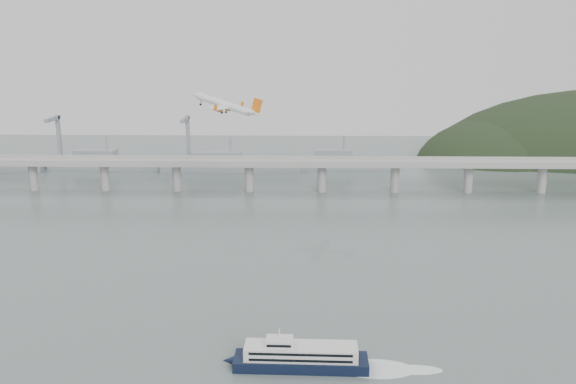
{
  "coord_description": "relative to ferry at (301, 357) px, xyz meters",
  "views": [
    {
      "loc": [
        5.84,
        -207.75,
        102.15
      ],
      "look_at": [
        0.0,
        55.0,
        36.0
      ],
      "focal_mm": 38.0,
      "sensor_mm": 36.0,
      "label": 1
    }
  ],
  "objects": [
    {
      "name": "distant_fleet",
      "position": [
        -161.41,
        297.19,
        2.61
      ],
      "size": [
        453.0,
        60.9,
        40.0
      ],
      "color": "gray",
      "rests_on": "ground"
    },
    {
      "name": "bridge",
      "position": [
        -7.2,
        232.11,
        14.03
      ],
      "size": [
        800.0,
        22.0,
        23.9
      ],
      "color": "#989896",
      "rests_on": "ground"
    },
    {
      "name": "airliner",
      "position": [
        -39.45,
        139.62,
        65.37
      ],
      "size": [
        39.13,
        36.17,
        13.66
      ],
      "rotation": [
        0.05,
        -0.27,
        2.85
      ],
      "color": "white",
      "rests_on": "ground"
    },
    {
      "name": "ground",
      "position": [
        -6.05,
        32.11,
        -3.61
      ],
      "size": [
        900.0,
        900.0,
        0.0
      ],
      "primitive_type": "plane",
      "color": "slate",
      "rests_on": "ground"
    },
    {
      "name": "ferry",
      "position": [
        0.0,
        0.0,
        0.0
      ],
      "size": [
        70.62,
        12.95,
        13.33
      ],
      "rotation": [
        0.0,
        0.0,
        -0.02
      ],
      "color": "black",
      "rests_on": "ground"
    }
  ]
}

